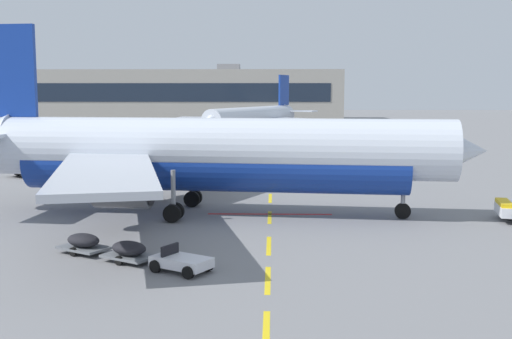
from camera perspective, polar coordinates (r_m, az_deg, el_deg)
The scene contains 7 objects.
ground at distance 63.02m, azimuth 21.77°, elevation -0.67°, with size 400.00×400.00×0.00m, color slate.
apron_paint_markings at distance 56.19m, azimuth 1.32°, elevation -1.04°, with size 8.00×94.17×0.01m.
airliner_foreground at distance 41.02m, azimuth -4.58°, elevation 1.47°, with size 34.82×34.44×12.20m.
airliner_mid_left at distance 100.97m, azimuth -0.16°, elevation 4.51°, with size 27.53×28.91×10.51m.
catering_truck at distance 63.72m, azimuth -18.37°, elevation 1.05°, with size 6.27×6.95×3.14m.
baggage_train at distance 30.53m, azimuth -11.19°, elevation -7.13°, with size 8.15×5.62×1.14m.
terminal_satellite at distance 176.82m, azimuth -6.65°, elevation 6.63°, with size 86.61×18.54×14.87m.
Camera 1 is at (18.21, -18.60, 7.96)m, focal length 44.95 mm.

